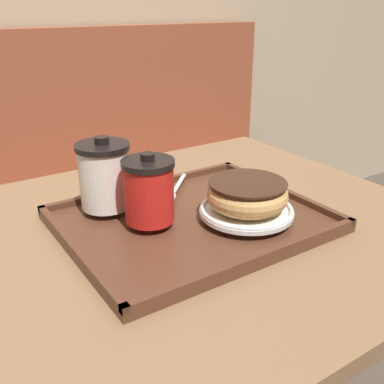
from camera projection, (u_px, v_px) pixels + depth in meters
booth_bench at (132, 210)px, 1.78m from camera, size 1.37×0.44×1.00m
cafe_table at (203, 297)px, 0.90m from camera, size 0.84×0.77×0.71m
serving_tray at (192, 221)px, 0.81m from camera, size 0.44×0.36×0.02m
coffee_cup_front at (149, 190)px, 0.75m from camera, size 0.09×0.09×0.12m
coffee_cup_rear at (104, 175)px, 0.80m from camera, size 0.10×0.10×0.13m
plate_with_chocolate_donut at (246, 210)px, 0.79m from camera, size 0.17×0.17×0.01m
donut_chocolate_glazed at (247, 194)px, 0.78m from camera, size 0.14×0.14×0.05m
spoon at (173, 193)px, 0.87m from camera, size 0.11×0.11×0.01m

